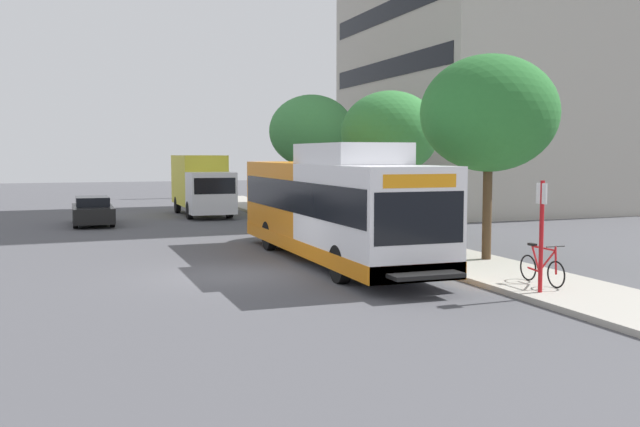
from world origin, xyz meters
TOP-DOWN VIEW (x-y plane):
  - ground_plane at (0.00, 8.00)m, footprint 120.00×120.00m
  - sidewalk_curb at (7.00, 6.00)m, footprint 3.00×56.00m
  - transit_bus at (3.52, 1.43)m, footprint 2.58×12.25m
  - bus_stop_sign_pole at (6.06, -5.44)m, footprint 0.10×0.36m
  - bicycle_parked at (6.74, -4.60)m, footprint 0.52×1.76m
  - street_tree_near_stop at (7.80, -0.49)m, footprint 4.14×4.14m
  - street_tree_mid_block at (8.09, 7.07)m, footprint 3.95×3.95m
  - street_tree_far_block at (7.91, 16.20)m, footprint 4.42×4.42m
  - parked_car_far_lane at (-3.07, 15.99)m, footprint 1.80×4.50m
  - box_truck_background at (2.73, 19.52)m, footprint 2.32×7.01m
  - lattice_comm_tower at (21.47, 35.80)m, footprint 1.10×1.10m

SIDE VIEW (x-z plane):
  - ground_plane at x=0.00m, z-range 0.00..0.00m
  - sidewalk_curb at x=7.00m, z-range 0.00..0.14m
  - bicycle_parked at x=6.74m, z-range 0.05..1.07m
  - parked_car_far_lane at x=-3.07m, z-range 0.00..1.33m
  - bus_stop_sign_pole at x=6.06m, z-range 0.35..2.95m
  - transit_bus at x=3.52m, z-range -0.12..3.53m
  - box_truck_background at x=2.73m, z-range 0.12..3.37m
  - street_tree_mid_block at x=8.09m, z-range 1.31..7.03m
  - street_tree_far_block at x=7.91m, z-range 1.38..7.63m
  - street_tree_near_stop at x=7.80m, z-range 1.46..7.64m
  - lattice_comm_tower at x=21.47m, z-range -4.18..19.99m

